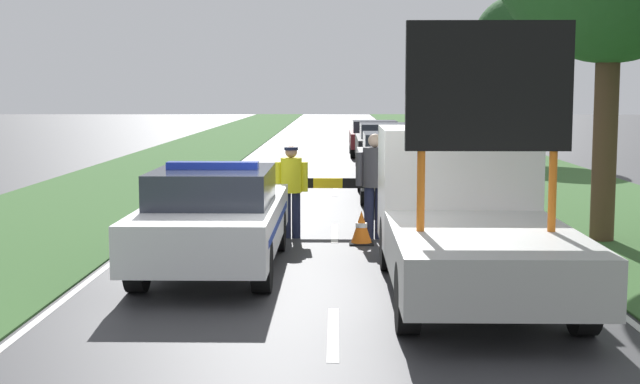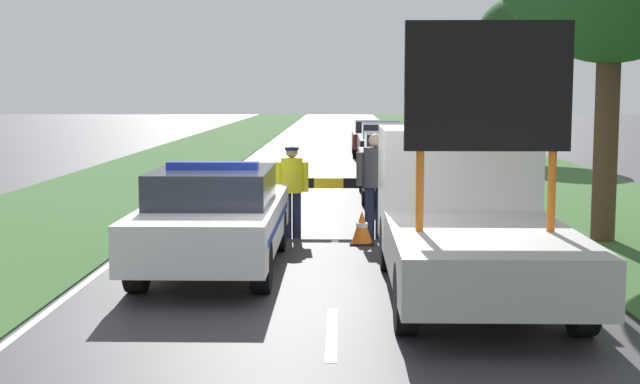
# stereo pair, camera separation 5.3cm
# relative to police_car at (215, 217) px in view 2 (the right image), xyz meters

# --- Properties ---
(ground_plane) EXTENTS (160.00, 160.00, 0.00)m
(ground_plane) POSITION_rel_police_car_xyz_m (1.70, -1.40, -0.76)
(ground_plane) COLOR #333335
(lane_markings) EXTENTS (6.70, 63.12, 0.01)m
(lane_markings) POSITION_rel_police_car_xyz_m (1.70, 13.91, -0.76)
(lane_markings) COLOR silver
(lane_markings) RESTS_ON ground
(grass_verge_left) EXTENTS (4.69, 120.00, 0.03)m
(grass_verge_left) POSITION_rel_police_car_xyz_m (-4.05, 18.60, -0.75)
(grass_verge_left) COLOR #38602D
(grass_verge_left) RESTS_ON ground
(grass_verge_right) EXTENTS (4.69, 120.00, 0.03)m
(grass_verge_right) POSITION_rel_police_car_xyz_m (7.45, 18.60, -0.75)
(grass_verge_right) COLOR #38602D
(grass_verge_right) RESTS_ON ground
(police_car) EXTENTS (1.84, 4.79, 1.56)m
(police_car) POSITION_rel_police_car_xyz_m (0.00, 0.00, 0.00)
(police_car) COLOR white
(police_car) RESTS_ON ground
(work_truck) EXTENTS (2.08, 5.29, 3.31)m
(work_truck) POSITION_rel_police_car_xyz_m (3.40, -1.10, 0.26)
(work_truck) COLOR white
(work_truck) RESTS_ON ground
(road_barrier) EXTENTS (3.21, 0.08, 0.96)m
(road_barrier) POSITION_rel_police_car_xyz_m (1.84, 3.63, 0.04)
(road_barrier) COLOR black
(road_barrier) RESTS_ON ground
(police_officer) EXTENTS (0.57, 0.36, 1.60)m
(police_officer) POSITION_rel_police_car_xyz_m (0.95, 2.75, 0.19)
(police_officer) COLOR #191E38
(police_officer) RESTS_ON ground
(pedestrian_civilian) EXTENTS (0.65, 0.41, 1.81)m
(pedestrian_civilian) POSITION_rel_police_car_xyz_m (2.39, 2.68, 0.30)
(pedestrian_civilian) COLOR #191E38
(pedestrian_civilian) RESTS_ON ground
(traffic_cone_near_police) EXTENTS (0.50, 0.50, 0.68)m
(traffic_cone_near_police) POSITION_rel_police_car_xyz_m (-0.72, 4.27, -0.42)
(traffic_cone_near_police) COLOR black
(traffic_cone_near_police) RESTS_ON ground
(traffic_cone_centre_front) EXTENTS (0.38, 0.38, 0.53)m
(traffic_cone_centre_front) POSITION_rel_police_car_xyz_m (3.02, 2.85, -0.50)
(traffic_cone_centre_front) COLOR black
(traffic_cone_centre_front) RESTS_ON ground
(traffic_cone_near_truck) EXTENTS (0.40, 0.40, 0.56)m
(traffic_cone_near_truck) POSITION_rel_police_car_xyz_m (2.15, 2.13, -0.48)
(traffic_cone_near_truck) COLOR black
(traffic_cone_near_truck) RESTS_ON ground
(queued_car_suv_grey) EXTENTS (1.83, 4.28, 1.55)m
(queued_car_suv_grey) POSITION_rel_police_car_xyz_m (3.18, 8.48, 0.06)
(queued_car_suv_grey) COLOR slate
(queued_car_suv_grey) RESTS_ON ground
(queued_car_sedan_black) EXTENTS (1.92, 4.58, 1.49)m
(queued_car_sedan_black) POSITION_rel_police_car_xyz_m (3.33, 15.71, 0.03)
(queued_car_sedan_black) COLOR black
(queued_car_sedan_black) RESTS_ON ground
(queued_car_wagon_maroon) EXTENTS (1.90, 4.11, 1.36)m
(queued_car_wagon_maroon) POSITION_rel_police_car_xyz_m (3.20, 22.03, -0.03)
(queued_car_wagon_maroon) COLOR maroon
(queued_car_wagon_maroon) RESTS_ON ground
(roadside_tree_mid_left) EXTENTS (3.18, 3.18, 5.92)m
(roadside_tree_mid_left) POSITION_rel_police_car_xyz_m (8.21, 19.96, 3.45)
(roadside_tree_mid_left) COLOR #4C3823
(roadside_tree_mid_left) RESTS_ON ground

